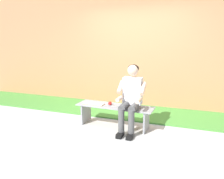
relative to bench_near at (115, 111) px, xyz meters
name	(u,v)px	position (x,y,z in m)	size (l,w,h in m)	color
ground_plane	(41,140)	(0.98, 1.00, -0.34)	(10.00, 7.00, 0.04)	#B2B2AD
grass_strip	(129,110)	(0.00, -1.05, -0.30)	(9.00, 1.38, 0.03)	#478C38
brick_wall	(118,45)	(0.50, -1.68, 1.23)	(9.50, 0.24, 3.08)	#B27A51
bench_near	(115,111)	(0.00, 0.00, 0.00)	(1.52, 0.48, 0.42)	gray
person_seated	(131,96)	(-0.35, 0.10, 0.35)	(0.50, 0.69, 1.23)	silver
apple	(110,103)	(0.10, -0.01, 0.14)	(0.07, 0.07, 0.07)	red
book_open	(94,104)	(0.42, 0.05, 0.11)	(0.42, 0.17, 0.02)	white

